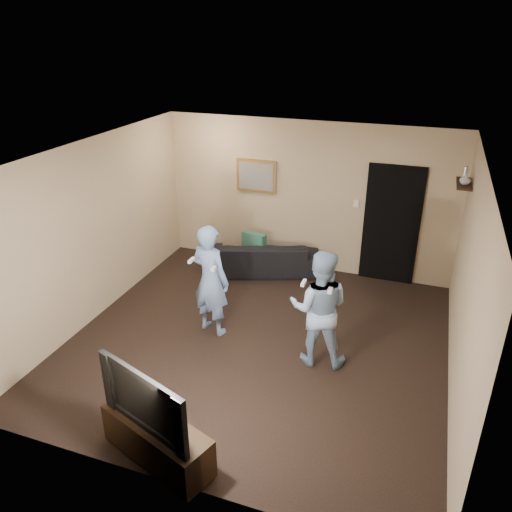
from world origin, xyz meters
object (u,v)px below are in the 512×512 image
at_px(sofa, 264,256).
at_px(television, 152,396).
at_px(tv_console, 157,440).
at_px(wii_player_left, 211,280).
at_px(wii_player_right, 319,308).

relative_size(sofa, television, 1.67).
xyz_separation_m(tv_console, television, (-0.00, 0.00, 0.56)).
bearing_deg(sofa, tv_console, 75.02).
bearing_deg(television, wii_player_left, 120.51).
xyz_separation_m(tv_console, wii_player_left, (-0.45, 2.32, 0.56)).
height_order(tv_console, wii_player_right, wii_player_right).
xyz_separation_m(tv_console, wii_player_right, (1.12, 2.14, 0.53)).
distance_m(sofa, tv_console, 4.37).
bearing_deg(wii_player_right, television, -117.58).
distance_m(sofa, wii_player_left, 2.10).
relative_size(sofa, wii_player_right, 1.24).
bearing_deg(wii_player_right, tv_console, -117.58).
distance_m(television, wii_player_right, 2.41).
height_order(television, wii_player_left, wii_player_left).
bearing_deg(tv_console, sofa, 114.35).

